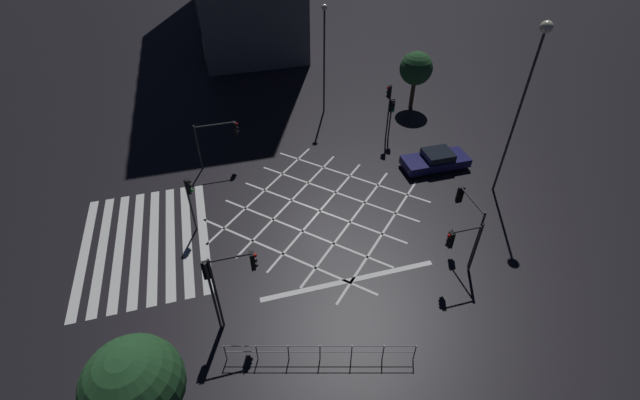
% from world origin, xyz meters
% --- Properties ---
extents(ground_plane, '(200.00, 200.00, 0.00)m').
position_xyz_m(ground_plane, '(0.00, 0.00, 0.00)').
color(ground_plane, black).
extents(road_markings, '(13.74, 20.35, 0.01)m').
position_xyz_m(road_markings, '(0.28, -6.71, 0.00)').
color(road_markings, silver).
rests_on(road_markings, ground_plane).
extents(traffic_light_nw_cross, '(0.36, 0.39, 4.32)m').
position_xyz_m(traffic_light_nw_cross, '(-6.57, 6.84, 3.08)').
color(traffic_light_nw_cross, '#2D2D30').
rests_on(traffic_light_nw_cross, ground_plane).
extents(traffic_light_sw_cross, '(0.36, 2.82, 3.35)m').
position_xyz_m(traffic_light_sw_cross, '(-6.36, -5.00, 2.47)').
color(traffic_light_sw_cross, '#2D2D30').
rests_on(traffic_light_sw_cross, ground_plane).
extents(traffic_light_se_main, '(0.39, 0.36, 4.32)m').
position_xyz_m(traffic_light_se_main, '(6.50, -6.53, 3.08)').
color(traffic_light_se_main, '#2D2D30').
rests_on(traffic_light_se_main, ground_plane).
extents(traffic_light_se_cross, '(0.36, 1.97, 4.44)m').
position_xyz_m(traffic_light_se_cross, '(6.51, -5.45, 3.23)').
color(traffic_light_se_cross, '#2D2D30').
rests_on(traffic_light_se_cross, ground_plane).
extents(traffic_light_ne_main, '(2.42, 0.36, 3.75)m').
position_xyz_m(traffic_light_ne_main, '(5.08, 6.30, 2.75)').
color(traffic_light_ne_main, '#2D2D30').
rests_on(traffic_light_ne_main, ground_plane).
extents(traffic_light_median_south, '(0.36, 0.39, 3.60)m').
position_xyz_m(traffic_light_median_south, '(-0.33, -7.17, 2.58)').
color(traffic_light_median_south, '#2D2D30').
rests_on(traffic_light_median_south, ground_plane).
extents(traffic_light_ne_cross, '(0.36, 1.87, 3.28)m').
position_xyz_m(traffic_light_ne_cross, '(6.60, 5.15, 2.38)').
color(traffic_light_ne_cross, '#2D2D30').
rests_on(traffic_light_ne_cross, ground_plane).
extents(traffic_light_nw_main, '(0.39, 0.36, 3.24)m').
position_xyz_m(traffic_light_nw_main, '(-6.52, 7.14, 2.32)').
color(traffic_light_nw_main, '#2D2D30').
rests_on(traffic_light_nw_main, ground_plane).
extents(street_lamp_east, '(0.41, 0.41, 8.37)m').
position_xyz_m(street_lamp_east, '(-12.04, 3.67, 5.31)').
color(street_lamp_east, '#2D2D30').
rests_on(street_lamp_east, ground_plane).
extents(street_lamp_west, '(0.63, 0.63, 10.46)m').
position_xyz_m(street_lamp_west, '(0.96, 11.24, 7.85)').
color(street_lamp_west, '#2D2D30').
rests_on(street_lamp_west, ground_plane).
extents(street_tree_near, '(2.62, 2.62, 4.66)m').
position_xyz_m(street_tree_near, '(-10.82, 10.93, 3.32)').
color(street_tree_near, '#473323').
rests_on(street_tree_near, ground_plane).
extents(street_tree_far, '(3.26, 3.26, 5.30)m').
position_xyz_m(street_tree_far, '(10.65, -9.15, 3.65)').
color(street_tree_far, '#473323').
rests_on(street_tree_far, ground_plane).
extents(waiting_car, '(1.84, 4.50, 1.24)m').
position_xyz_m(waiting_car, '(-2.28, 8.77, 0.59)').
color(waiting_car, '#191951').
rests_on(waiting_car, ground_plane).
extents(pedestrian_railing, '(2.19, 7.75, 1.05)m').
position_xyz_m(pedestrian_railing, '(9.33, -2.59, 0.67)').
color(pedestrian_railing, gray).
rests_on(pedestrian_railing, ground_plane).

